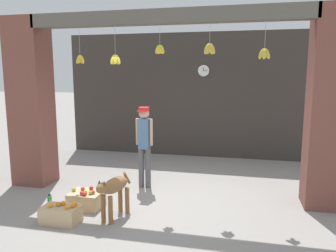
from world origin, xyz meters
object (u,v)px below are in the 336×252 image
Objects in this scene: fruit_crate_oranges at (61,214)px; fruit_crate_apples at (86,199)px; water_bottle at (50,202)px; wall_clock at (204,71)px; dog at (114,189)px; shopkeeper at (144,141)px.

fruit_crate_apples is (0.11, 0.61, 0.01)m from fruit_crate_oranges.
water_bottle is 4.98m from wall_clock.
wall_clock is at bearing -176.83° from dog.
dog is 1.25m from water_bottle.
fruit_crate_apples is 1.68× the size of wall_clock.
fruit_crate_oranges is 0.63m from water_bottle.
water_bottle is 0.79× the size of wall_clock.
fruit_crate_oranges is at bearing -100.34° from fruit_crate_apples.
dog is at bearing 91.58° from shopkeeper.
wall_clock reaches higher than water_bottle.
shopkeeper reaches higher than fruit_crate_oranges.
shopkeeper is at bearing 66.38° from fruit_crate_oranges.
fruit_crate_apples is at bearing 79.66° from fruit_crate_oranges.
wall_clock reaches higher than fruit_crate_oranges.
fruit_crate_oranges is at bearing 69.84° from shopkeeper.
water_bottle is at bearing 137.10° from fruit_crate_oranges.
fruit_crate_oranges is at bearing -109.78° from wall_clock.
fruit_crate_apples is at bearing 63.78° from shopkeeper.
fruit_crate_apples is 0.60m from water_bottle.
fruit_crate_apples reaches higher than fruit_crate_oranges.
shopkeeper is at bearing -166.84° from dog.
wall_clock is (2.05, 3.99, 2.17)m from water_bottle.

